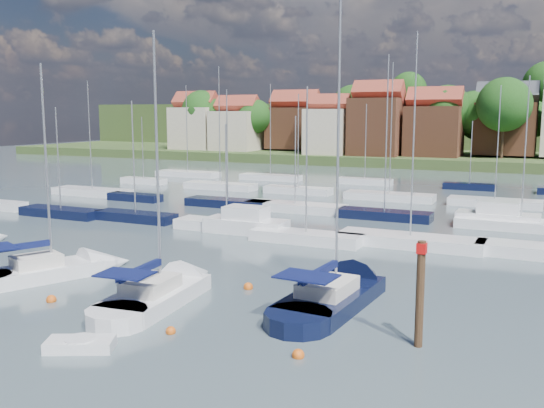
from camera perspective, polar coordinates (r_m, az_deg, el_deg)
The scene contains 12 objects.
ground at distance 67.20m, azimuth 9.52°, elevation -0.02°, with size 260.00×260.00×0.00m, color #3F4F56.
sailboat_left at distance 39.71m, azimuth -19.13°, elevation -5.90°, with size 6.68×10.39×13.92m.
sailboat_centre at distance 33.84m, azimuth -9.70°, elevation -8.05°, with size 3.96×11.46×15.30m.
sailboat_navy at distance 33.40m, azimuth 6.71°, elevation -8.22°, with size 4.06×12.48×16.99m.
tender at distance 27.62m, azimuth -17.61°, elevation -12.50°, with size 3.12×2.42×0.61m.
timber_piling at distance 27.08m, azimuth 13.69°, elevation -10.08°, with size 0.40×0.40×6.90m.
buoy_c at distance 34.74m, azimuth -20.05°, elevation -8.63°, with size 0.54×0.54×0.54m, color #D85914.
buoy_d at distance 28.66m, azimuth -9.51°, elevation -11.92°, with size 0.47×0.47×0.47m, color #D85914.
buoy_e at distance 34.97m, azimuth -2.25°, elevation -7.98°, with size 0.54×0.54×0.54m, color #D85914.
buoy_f at distance 25.76m, azimuth 2.48°, elevation -14.22°, with size 0.52×0.52×0.52m, color #D85914.
marina_field at distance 62.01m, azimuth 10.02°, elevation -0.35°, with size 79.62×41.41×15.93m.
far_shore_town at distance 157.58m, azimuth 19.53°, elevation 6.21°, with size 212.46×90.00×22.27m.
Camera 1 is at (17.67, -24.06, 10.02)m, focal length 40.00 mm.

